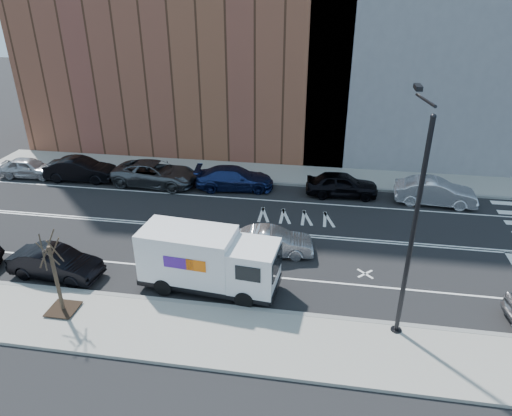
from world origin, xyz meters
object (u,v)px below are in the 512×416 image
(fedex_van, at_px, (208,260))
(far_parked_b, at_px, (81,169))
(driving_sedan, at_px, (272,242))
(far_parked_a, at_px, (29,168))

(fedex_van, relative_size, far_parked_b, 1.32)
(fedex_van, xyz_separation_m, far_parked_b, (-12.33, 11.18, -0.71))
(far_parked_b, relative_size, driving_sedan, 1.15)
(far_parked_b, height_order, driving_sedan, far_parked_b)
(fedex_van, height_order, driving_sedan, fedex_van)
(far_parked_a, bearing_deg, driving_sedan, -114.29)
(fedex_van, bearing_deg, far_parked_a, 151.02)
(fedex_van, xyz_separation_m, driving_sedan, (2.50, 3.43, -0.82))
(driving_sedan, bearing_deg, far_parked_a, 61.21)
(far_parked_a, height_order, far_parked_b, far_parked_b)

